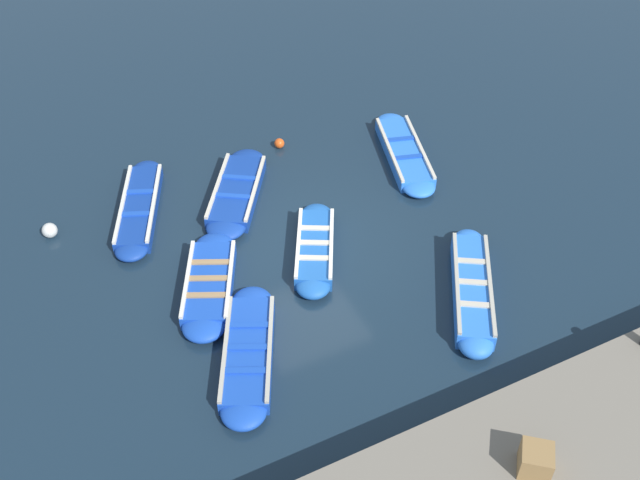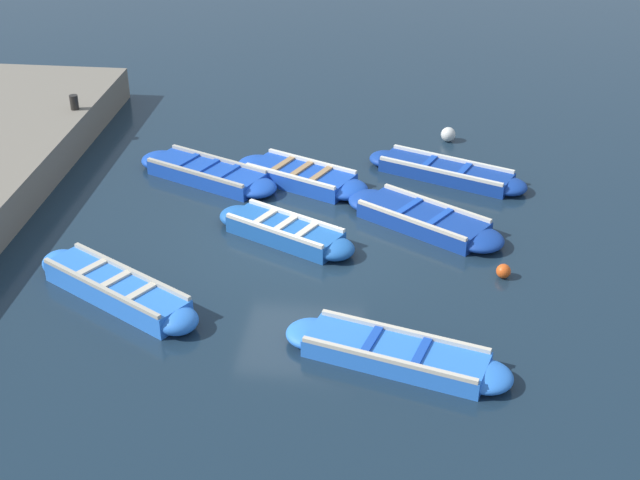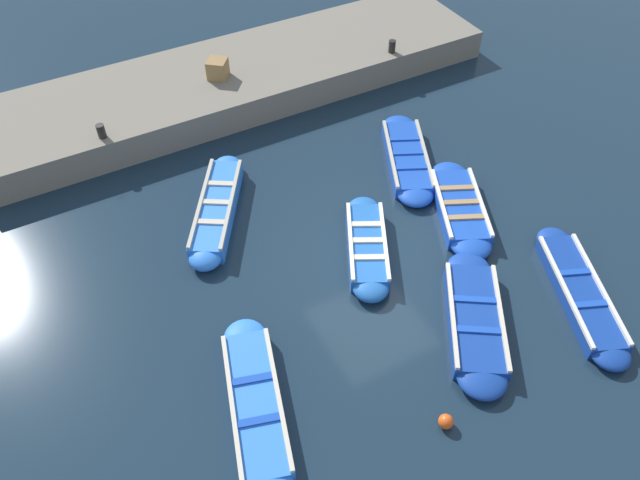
{
  "view_description": "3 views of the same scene",
  "coord_description": "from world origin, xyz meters",
  "px_view_note": "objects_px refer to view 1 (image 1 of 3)",
  "views": [
    {
      "loc": [
        -11.33,
        5.19,
        11.61
      ],
      "look_at": [
        -0.28,
        -0.24,
        0.36
      ],
      "focal_mm": 42.0,
      "sensor_mm": 36.0,
      "label": 1
    },
    {
      "loc": [
        2.01,
        -15.08,
        8.62
      ],
      "look_at": [
        0.44,
        -0.59,
        0.31
      ],
      "focal_mm": 50.0,
      "sensor_mm": 36.0,
      "label": 2
    },
    {
      "loc": [
        7.29,
        -5.41,
        10.04
      ],
      "look_at": [
        -0.95,
        -0.91,
        0.17
      ],
      "focal_mm": 35.0,
      "sensor_mm": 36.0,
      "label": 3
    }
  ],
  "objects_px": {
    "boat_stern_in": "(139,208)",
    "buoy_yellow_far": "(50,230)",
    "boat_end_of_row": "(404,153)",
    "boat_near_quay": "(315,249)",
    "boat_bow_out": "(209,284)",
    "buoy_orange_near": "(279,143)",
    "boat_far_corner": "(248,353)",
    "wooden_crate": "(536,460)",
    "boat_broadside": "(237,192)",
    "boat_tucked": "(472,289)"
  },
  "relations": [
    {
      "from": "boat_stern_in",
      "to": "buoy_yellow_far",
      "type": "relative_size",
      "value": 10.51
    },
    {
      "from": "boat_end_of_row",
      "to": "boat_near_quay",
      "type": "xyz_separation_m",
      "value": [
        -2.28,
        3.69,
        0.02
      ]
    },
    {
      "from": "boat_bow_out",
      "to": "buoy_orange_near",
      "type": "relative_size",
      "value": 12.41
    },
    {
      "from": "boat_end_of_row",
      "to": "boat_stern_in",
      "type": "xyz_separation_m",
      "value": [
        0.88,
        6.82,
        -0.0
      ]
    },
    {
      "from": "boat_end_of_row",
      "to": "boat_far_corner",
      "type": "height_order",
      "value": "boat_far_corner"
    },
    {
      "from": "boat_stern_in",
      "to": "buoy_yellow_far",
      "type": "xyz_separation_m",
      "value": [
        0.08,
        2.09,
        0.02
      ]
    },
    {
      "from": "boat_stern_in",
      "to": "buoy_yellow_far",
      "type": "height_order",
      "value": "boat_stern_in"
    },
    {
      "from": "boat_end_of_row",
      "to": "boat_stern_in",
      "type": "relative_size",
      "value": 1.02
    },
    {
      "from": "wooden_crate",
      "to": "buoy_orange_near",
      "type": "xyz_separation_m",
      "value": [
        10.96,
        -0.37,
        -0.93
      ]
    },
    {
      "from": "boat_broadside",
      "to": "boat_end_of_row",
      "type": "bearing_deg",
      "value": -95.02
    },
    {
      "from": "boat_end_of_row",
      "to": "boat_near_quay",
      "type": "distance_m",
      "value": 4.34
    },
    {
      "from": "boat_end_of_row",
      "to": "buoy_yellow_far",
      "type": "height_order",
      "value": "boat_end_of_row"
    },
    {
      "from": "boat_far_corner",
      "to": "buoy_yellow_far",
      "type": "xyz_separation_m",
      "value": [
        5.34,
        2.75,
        0.01
      ]
    },
    {
      "from": "boat_tucked",
      "to": "boat_broadside",
      "type": "xyz_separation_m",
      "value": [
        5.29,
        3.24,
        -0.04
      ]
    },
    {
      "from": "boat_tucked",
      "to": "boat_near_quay",
      "type": "relative_size",
      "value": 1.15
    },
    {
      "from": "boat_bow_out",
      "to": "boat_near_quay",
      "type": "relative_size",
      "value": 1.08
    },
    {
      "from": "boat_far_corner",
      "to": "boat_stern_in",
      "type": "bearing_deg",
      "value": 7.21
    },
    {
      "from": "boat_end_of_row",
      "to": "wooden_crate",
      "type": "bearing_deg",
      "value": 161.14
    },
    {
      "from": "boat_tucked",
      "to": "boat_far_corner",
      "type": "distance_m",
      "value": 4.91
    },
    {
      "from": "wooden_crate",
      "to": "buoy_yellow_far",
      "type": "distance_m",
      "value": 11.65
    },
    {
      "from": "boat_end_of_row",
      "to": "boat_stern_in",
      "type": "bearing_deg",
      "value": 82.65
    },
    {
      "from": "boat_tucked",
      "to": "boat_broadside",
      "type": "relative_size",
      "value": 1.02
    },
    {
      "from": "boat_bow_out",
      "to": "wooden_crate",
      "type": "bearing_deg",
      "value": -155.62
    },
    {
      "from": "boat_tucked",
      "to": "boat_far_corner",
      "type": "height_order",
      "value": "boat_tucked"
    },
    {
      "from": "boat_end_of_row",
      "to": "boat_far_corner",
      "type": "bearing_deg",
      "value": 125.42
    },
    {
      "from": "boat_tucked",
      "to": "wooden_crate",
      "type": "bearing_deg",
      "value": 156.38
    },
    {
      "from": "boat_bow_out",
      "to": "wooden_crate",
      "type": "distance_m",
      "value": 7.53
    },
    {
      "from": "boat_broadside",
      "to": "boat_stern_in",
      "type": "height_order",
      "value": "boat_broadside"
    },
    {
      "from": "boat_broadside",
      "to": "wooden_crate",
      "type": "height_order",
      "value": "wooden_crate"
    },
    {
      "from": "boat_bow_out",
      "to": "boat_tucked",
      "type": "distance_m",
      "value": 5.57
    },
    {
      "from": "boat_tucked",
      "to": "boat_broadside",
      "type": "bearing_deg",
      "value": 31.49
    },
    {
      "from": "boat_end_of_row",
      "to": "boat_broadside",
      "type": "bearing_deg",
      "value": 84.98
    },
    {
      "from": "boat_bow_out",
      "to": "boat_stern_in",
      "type": "distance_m",
      "value": 3.23
    },
    {
      "from": "buoy_orange_near",
      "to": "boat_tucked",
      "type": "bearing_deg",
      "value": -167.79
    },
    {
      "from": "boat_near_quay",
      "to": "boat_far_corner",
      "type": "xyz_separation_m",
      "value": [
        -2.09,
        2.46,
        -0.01
      ]
    },
    {
      "from": "boat_broadside",
      "to": "boat_far_corner",
      "type": "height_order",
      "value": "boat_far_corner"
    },
    {
      "from": "buoy_orange_near",
      "to": "boat_stern_in",
      "type": "bearing_deg",
      "value": 103.51
    },
    {
      "from": "boat_stern_in",
      "to": "buoy_orange_near",
      "type": "bearing_deg",
      "value": -76.49
    },
    {
      "from": "buoy_orange_near",
      "to": "boat_far_corner",
      "type": "bearing_deg",
      "value": 151.27
    },
    {
      "from": "buoy_yellow_far",
      "to": "boat_tucked",
      "type": "bearing_deg",
      "value": -127.51
    },
    {
      "from": "boat_near_quay",
      "to": "buoy_orange_near",
      "type": "xyz_separation_m",
      "value": [
        4.14,
        -0.96,
        -0.04
      ]
    },
    {
      "from": "boat_bow_out",
      "to": "boat_end_of_row",
      "type": "xyz_separation_m",
      "value": [
        2.29,
        -6.19,
        -0.02
      ]
    },
    {
      "from": "boat_near_quay",
      "to": "buoy_yellow_far",
      "type": "bearing_deg",
      "value": 58.13
    },
    {
      "from": "boat_end_of_row",
      "to": "buoy_yellow_far",
      "type": "bearing_deg",
      "value": 83.83
    },
    {
      "from": "boat_tucked",
      "to": "boat_near_quay",
      "type": "distance_m",
      "value": 3.56
    },
    {
      "from": "boat_near_quay",
      "to": "buoy_yellow_far",
      "type": "xyz_separation_m",
      "value": [
        3.24,
        5.22,
        0.0
      ]
    },
    {
      "from": "buoy_yellow_far",
      "to": "boat_stern_in",
      "type": "bearing_deg",
      "value": -92.29
    },
    {
      "from": "boat_end_of_row",
      "to": "boat_near_quay",
      "type": "relative_size",
      "value": 1.23
    },
    {
      "from": "boat_broadside",
      "to": "buoy_yellow_far",
      "type": "xyz_separation_m",
      "value": [
        0.57,
        4.39,
        0.02
      ]
    },
    {
      "from": "boat_end_of_row",
      "to": "buoy_orange_near",
      "type": "bearing_deg",
      "value": 55.75
    }
  ]
}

